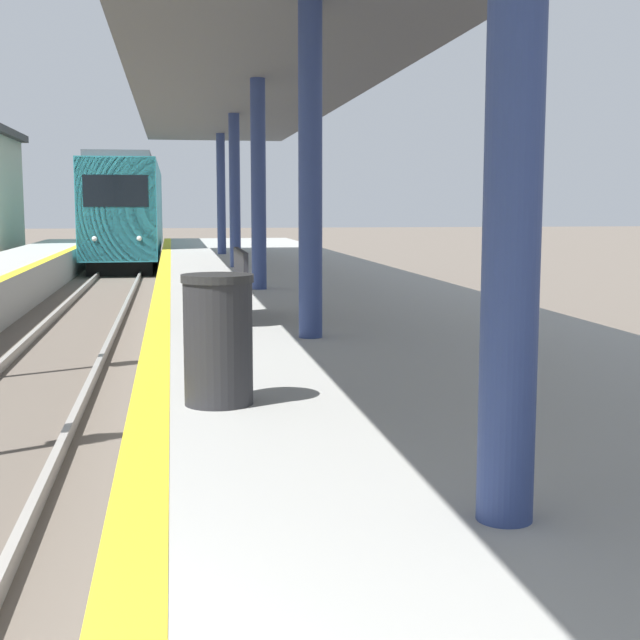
% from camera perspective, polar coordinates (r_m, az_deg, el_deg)
% --- Properties ---
extents(train, '(2.70, 18.20, 4.37)m').
position_cam_1_polar(train, '(40.10, -12.15, 6.81)').
color(train, black).
rests_on(train, ground).
extents(station_canopy, '(4.53, 30.20, 3.92)m').
position_cam_1_polar(station_canopy, '(16.21, -4.02, 15.22)').
color(station_canopy, navy).
rests_on(station_canopy, platform_right).
extents(trash_bin, '(0.54, 0.54, 0.98)m').
position_cam_1_polar(trash_bin, '(6.73, -6.53, -1.23)').
color(trash_bin, '#262628').
rests_on(trash_bin, platform_right).
extents(bench, '(0.44, 1.76, 0.92)m').
position_cam_1_polar(bench, '(11.78, -5.69, 2.41)').
color(bench, '#28282D').
rests_on(bench, platform_right).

